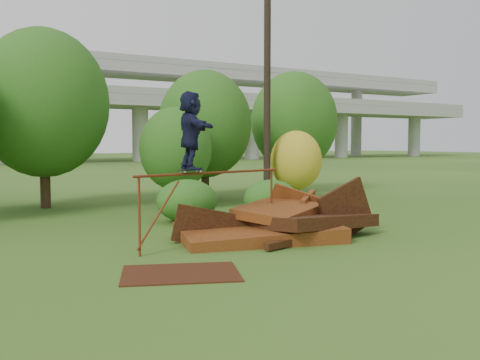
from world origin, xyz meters
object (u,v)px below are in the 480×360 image
skater (191,130)px  flat_plate (180,273)px  scrap_pile (278,225)px  utility_pole (267,82)px

skater → flat_plate: skater is taller
scrap_pile → utility_pole: 9.12m
utility_pole → flat_plate: bearing=-131.8°
scrap_pile → skater: skater is taller
scrap_pile → flat_plate: (-3.90, -2.27, -0.33)m
skater → flat_plate: size_ratio=0.84×
utility_pole → scrap_pile: bearing=-121.5°
skater → flat_plate: 3.86m
flat_plate → utility_pole: utility_pole is taller
flat_plate → skater: bearing=59.7°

